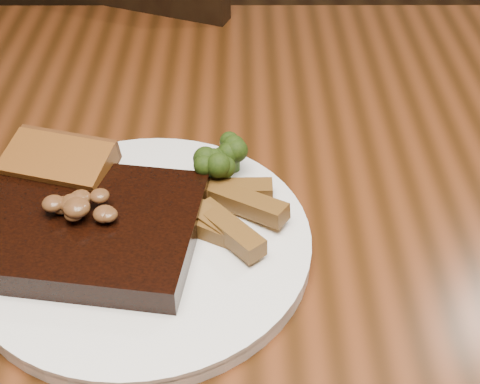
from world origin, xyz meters
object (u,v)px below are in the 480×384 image
Objects in this scene: steak at (83,228)px; dining_table at (234,283)px; chair_far at (151,117)px; potato_wedges at (235,221)px; plate at (143,245)px; garlic_bread at (61,180)px.

dining_table is at bearing 27.86° from steak.
chair_far is 0.70m from potato_wedges.
chair_far is at bearing 104.63° from potato_wedges.
dining_table is 8.36× the size of steak.
potato_wedges is (0.00, -0.03, 0.12)m from dining_table.
potato_wedges is at bearing 126.41° from chair_far.
plate is at bearing 8.31° from steak.
potato_wedges is (0.13, 0.01, -0.00)m from steak.
steak is at bearing -174.99° from potato_wedges.
dining_table is 16.57× the size of garlic_bread.
steak is at bearing -160.45° from dining_table.
steak reaches higher than plate.
steak is (-0.13, -0.04, 0.12)m from dining_table.
potato_wedges is at bearing 13.32° from steak.
dining_table is at bearing 30.08° from plate.
plate is at bearing -171.95° from potato_wedges.
chair_far is 4.51× the size of steak.
steak is 1.98× the size of garlic_bread.
potato_wedges is (0.08, 0.01, 0.02)m from plate.
chair_far is 8.86× the size of potato_wedges.
potato_wedges is at bearing 8.05° from plate.
steak is 0.13m from potato_wedges.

